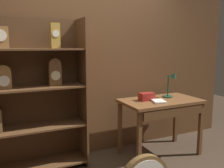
{
  "coord_description": "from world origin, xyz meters",
  "views": [
    {
      "loc": [
        -1.19,
        -1.88,
        1.57
      ],
      "look_at": [
        0.07,
        0.84,
        1.09
      ],
      "focal_mm": 38.6,
      "sensor_mm": 36.0,
      "label": 1
    }
  ],
  "objects_px": {
    "desk_lamp": "(171,83)",
    "toolbox_small": "(147,97)",
    "open_repair_manual": "(159,101)",
    "workbench": "(162,107)",
    "bookshelf": "(29,97)"
  },
  "relations": [
    {
      "from": "desk_lamp",
      "to": "toolbox_small",
      "type": "height_order",
      "value": "desk_lamp"
    },
    {
      "from": "toolbox_small",
      "to": "open_repair_manual",
      "type": "bearing_deg",
      "value": -63.32
    },
    {
      "from": "toolbox_small",
      "to": "workbench",
      "type": "bearing_deg",
      "value": -21.35
    },
    {
      "from": "workbench",
      "to": "desk_lamp",
      "type": "relative_size",
      "value": 2.84
    },
    {
      "from": "desk_lamp",
      "to": "toolbox_small",
      "type": "distance_m",
      "value": 0.46
    },
    {
      "from": "bookshelf",
      "to": "toolbox_small",
      "type": "distance_m",
      "value": 1.55
    },
    {
      "from": "bookshelf",
      "to": "open_repair_manual",
      "type": "bearing_deg",
      "value": -13.91
    },
    {
      "from": "bookshelf",
      "to": "workbench",
      "type": "relative_size",
      "value": 1.7
    },
    {
      "from": "toolbox_small",
      "to": "open_repair_manual",
      "type": "relative_size",
      "value": 0.95
    },
    {
      "from": "bookshelf",
      "to": "workbench",
      "type": "bearing_deg",
      "value": -10.16
    },
    {
      "from": "toolbox_small",
      "to": "bookshelf",
      "type": "bearing_deg",
      "value": 171.4
    },
    {
      "from": "bookshelf",
      "to": "desk_lamp",
      "type": "height_order",
      "value": "bookshelf"
    },
    {
      "from": "bookshelf",
      "to": "desk_lamp",
      "type": "distance_m",
      "value": 1.98
    },
    {
      "from": "bookshelf",
      "to": "open_repair_manual",
      "type": "xyz_separation_m",
      "value": [
        1.62,
        -0.4,
        -0.13
      ]
    },
    {
      "from": "bookshelf",
      "to": "workbench",
      "type": "height_order",
      "value": "bookshelf"
    }
  ]
}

